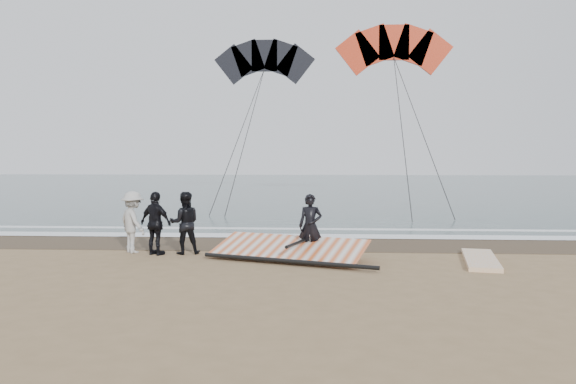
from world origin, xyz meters
The scene contains 12 objects.
ground centered at (0.00, 0.00, 0.00)m, with size 120.00×120.00×0.00m, color #8C704C.
sea centered at (0.00, 33.00, 0.01)m, with size 120.00×54.00×0.02m, color #233838.
wet_sand centered at (0.00, 4.50, 0.01)m, with size 120.00×2.80×0.01m, color #4C3D2B.
foam_near centered at (0.00, 5.90, 0.03)m, with size 120.00×0.90×0.01m, color white.
foam_far centered at (0.00, 7.60, 0.03)m, with size 120.00×0.45×0.01m, color white.
man_main centered at (-0.44, 2.32, 0.80)m, with size 0.58×0.38×1.60m, color black.
board_white centered at (3.66, 2.01, 0.05)m, with size 0.73×2.60×0.10m, color silver.
board_cream centered at (-0.69, 4.37, 0.04)m, with size 0.57×2.14×0.09m, color beige.
trio_cluster centered at (-4.47, 2.68, 0.81)m, with size 2.44×1.27×1.63m.
sail_rig centered at (-1.03, 2.20, 0.19)m, with size 4.15×2.87×0.50m.
kite_red centered at (4.01, 21.20, 8.41)m, with size 7.45×5.89×14.14m.
kite_dark centered at (-3.77, 24.58, 8.35)m, with size 7.14×6.91×15.80m.
Camera 1 is at (-0.22, -11.57, 2.57)m, focal length 35.00 mm.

